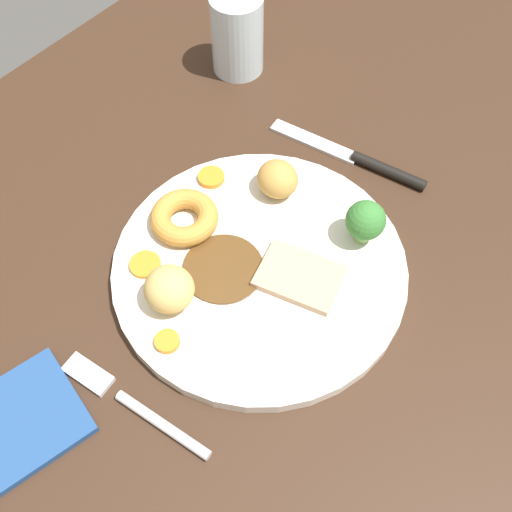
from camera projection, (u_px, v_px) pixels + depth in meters
dining_table at (239, 303)px, 59.84cm from camera, size 120.00×84.00×3.60cm
dinner_plate at (256, 266)px, 59.27cm from camera, size 28.26×28.26×1.40cm
gravy_pool at (223, 268)px, 58.09cm from camera, size 7.73×7.73×0.30cm
meat_slice_main at (299, 277)px, 57.31cm from camera, size 7.16×8.70×0.80cm
yorkshire_pudding at (184, 218)px, 60.29cm from camera, size 6.76×6.76×2.05cm
roast_potato_left at (169, 289)px, 54.67cm from camera, size 6.44×6.45×4.09cm
roast_potato_right at (278, 179)px, 62.03cm from camera, size 5.55×5.72×3.53cm
carrot_coin_front at (167, 341)px, 53.79cm from camera, size 2.24×2.24×0.60cm
carrot_coin_back at (211, 177)px, 64.06cm from camera, size 2.77×2.77×0.61cm
carrot_coin_side at (145, 264)px, 58.27cm from camera, size 3.00×3.00×0.41cm
broccoli_floret at (365, 221)px, 57.91cm from camera, size 3.86×3.86×4.82cm
fork at (131, 403)px, 52.08cm from camera, size 2.92×15.32×0.90cm
knife at (360, 160)px, 67.06cm from camera, size 3.93×18.53×1.20cm
water_glass at (237, 34)px, 72.03cm from camera, size 6.20×6.20×9.57cm
folded_napkin at (14, 425)px, 51.02cm from camera, size 12.89×11.45×0.80cm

